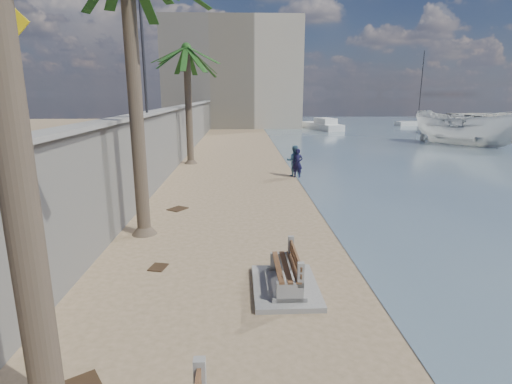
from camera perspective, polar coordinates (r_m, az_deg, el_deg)
name	(u,v)px	position (r m, az deg, el deg)	size (l,w,h in m)	color
ground_plane	(300,355)	(7.50, 6.33, -22.12)	(140.00, 140.00, 0.00)	#9D8160
seawall	(176,136)	(26.47, -11.42, 7.78)	(0.45, 70.00, 3.50)	gray
wall_cap	(174,108)	(26.36, -11.61, 11.67)	(0.80, 70.00, 0.12)	gray
end_building	(233,75)	(58.07, -3.31, 16.33)	(18.00, 12.00, 14.00)	#B7AA93
bench_far	(286,273)	(9.36, 4.25, -11.50)	(1.50, 2.19, 0.91)	gray
palm_back	(186,50)	(26.25, -9.92, 19.40)	(5.00, 5.00, 8.06)	brown
pedestrian_sign	(10,49)	(8.54, -31.66, 16.97)	(0.78, 0.07, 2.40)	#2D2D33
streetlight	(142,39)	(18.60, -15.92, 20.24)	(0.28, 0.28, 5.12)	#2D2D33
person_a	(298,161)	(21.67, 5.98, 4.42)	(0.65, 0.44, 1.80)	#151234
person_b	(294,159)	(22.03, 5.46, 4.69)	(0.90, 0.70, 1.88)	teal
boat_cruiser	(466,126)	(40.09, 27.82, 8.35)	(3.56, 3.67, 4.19)	silver
yacht_near	(441,128)	(54.26, 24.88, 8.25)	(9.49, 2.66, 1.50)	silver
yacht_far	(322,127)	(52.62, 9.39, 9.19)	(7.87, 2.20, 1.50)	silver
sailboat_west	(418,123)	(63.11, 22.09, 9.11)	(6.72, 2.91, 10.42)	silver
debris_c	(178,209)	(15.99, -11.12, -2.37)	(0.69, 0.55, 0.03)	#382616
debris_d	(158,267)	(10.87, -13.81, -10.39)	(0.49, 0.39, 0.03)	#382616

